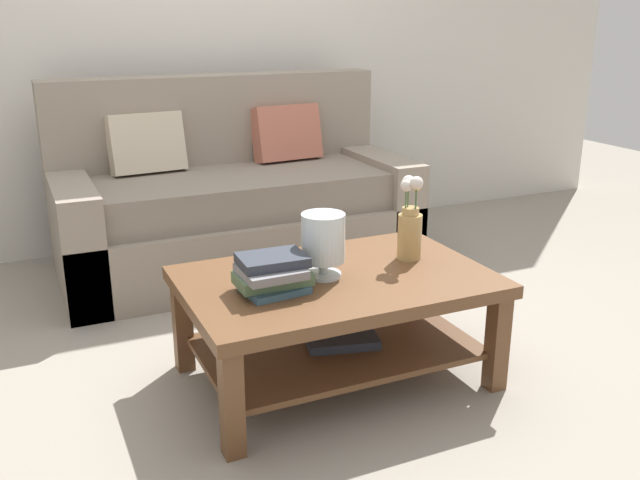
{
  "coord_description": "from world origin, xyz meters",
  "views": [
    {
      "loc": [
        -1.11,
        -2.69,
        1.4
      ],
      "look_at": [
        -0.02,
        -0.29,
        0.54
      ],
      "focal_mm": 39.26,
      "sensor_mm": 36.0,
      "label": 1
    }
  ],
  "objects": [
    {
      "name": "coffee_table",
      "position": [
        -0.01,
        -0.44,
        0.32
      ],
      "size": [
        1.17,
        0.76,
        0.44
      ],
      "color": "brown",
      "rests_on": "ground"
    },
    {
      "name": "glass_hurricane_vase",
      "position": [
        -0.06,
        -0.42,
        0.58
      ],
      "size": [
        0.17,
        0.17,
        0.25
      ],
      "color": "silver",
      "rests_on": "coffee_table"
    },
    {
      "name": "flower_pitcher",
      "position": [
        0.34,
        -0.38,
        0.58
      ],
      "size": [
        0.1,
        0.11,
        0.35
      ],
      "color": "tan",
      "rests_on": "coffee_table"
    },
    {
      "name": "couch",
      "position": [
        0.03,
        1.0,
        0.36
      ],
      "size": [
        1.94,
        0.9,
        1.06
      ],
      "color": "gray",
      "rests_on": "ground"
    },
    {
      "name": "back_wall",
      "position": [
        0.0,
        1.65,
        1.35
      ],
      "size": [
        6.4,
        0.12,
        2.7
      ],
      "primitive_type": "cube",
      "color": "beige",
      "rests_on": "ground"
    },
    {
      "name": "book_stack_main",
      "position": [
        -0.29,
        -0.48,
        0.51
      ],
      "size": [
        0.27,
        0.22,
        0.13
      ],
      "color": "#3D6075",
      "rests_on": "coffee_table"
    },
    {
      "name": "ground_plane",
      "position": [
        0.0,
        0.0,
        0.0
      ],
      "size": [
        10.0,
        10.0,
        0.0
      ],
      "primitive_type": "plane",
      "color": "gray"
    }
  ]
}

